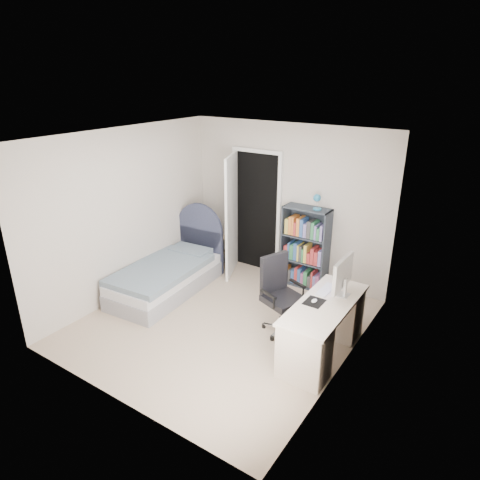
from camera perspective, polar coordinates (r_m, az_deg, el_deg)
The scene contains 8 objects.
room_shell at distance 5.40m, azimuth -2.62°, elevation 0.34°, with size 3.50×3.70×2.60m.
door at distance 7.04m, azimuth 0.05°, elevation 3.65°, with size 0.92×0.78×2.06m.
bed at distance 6.75m, azimuth -9.42°, elevation -4.48°, with size 1.03×1.98×1.18m.
nightstand at distance 7.67m, azimuth -3.40°, elevation -0.26°, with size 0.36×0.36×0.54m.
floor_lamp at distance 7.52m, azimuth -1.78°, elevation 1.10°, with size 0.20×0.20×1.40m.
bookcase at distance 6.76m, azimuth 8.67°, elevation -1.28°, with size 0.72×0.31×1.53m.
desk at distance 5.27m, azimuth 11.09°, elevation -11.20°, with size 0.58×1.44×1.18m.
office_chair at distance 5.57m, azimuth 5.31°, elevation -6.72°, with size 0.59×0.60×1.04m.
Camera 1 is at (2.98, -4.05, 3.20)m, focal length 32.00 mm.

